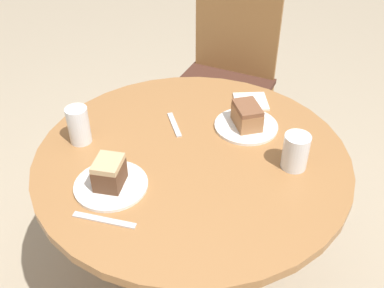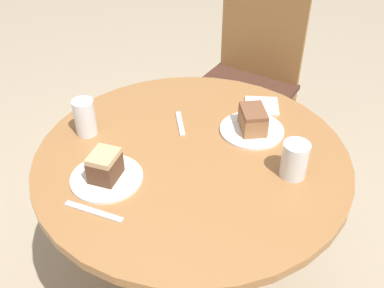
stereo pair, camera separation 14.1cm
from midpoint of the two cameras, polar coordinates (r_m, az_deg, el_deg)
name	(u,v)px [view 1 (the left image)]	position (r m, az deg, el deg)	size (l,w,h in m)	color
ground_plane	(192,286)	(1.96, -2.16, -17.65)	(8.00, 8.00, 0.00)	tan
table	(192,194)	(1.56, -2.61, -6.49)	(1.01, 1.01, 0.71)	#9E6B3D
chair	(224,76)	(2.27, 2.35, 8.58)	(0.54, 0.54, 0.97)	olive
plate_near	(111,185)	(1.35, -13.22, -5.23)	(0.22, 0.22, 0.01)	white
plate_far	(246,126)	(1.56, 4.32, 2.22)	(0.22, 0.22, 0.01)	white
cake_slice_near	(109,173)	(1.32, -13.51, -3.69)	(0.08, 0.10, 0.09)	brown
cake_slice_far	(247,115)	(1.53, 4.39, 3.56)	(0.12, 0.14, 0.08)	#9E6B42
glass_lemonade	(295,153)	(1.38, 10.17, -1.21)	(0.08, 0.08, 0.11)	beige
glass_water	(79,127)	(1.52, -16.76, 1.95)	(0.07, 0.07, 0.13)	silver
napkin_stack	(251,102)	(1.69, 5.11, 5.31)	(0.15, 0.15, 0.01)	silver
fork	(104,220)	(1.26, -14.30, -9.49)	(0.18, 0.02, 0.00)	silver
spoon	(174,125)	(1.57, -4.84, 2.39)	(0.09, 0.14, 0.00)	silver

